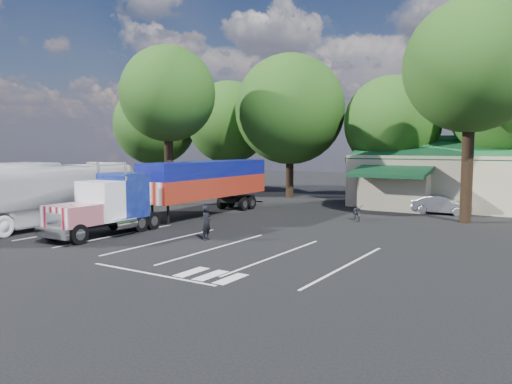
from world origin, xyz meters
The scene contains 12 objects.
ground centered at (0.00, 0.00, 0.00)m, with size 120.00×120.00×0.00m, color black.
tree_row_a centered at (-22.00, 16.50, 7.16)m, with size 9.00×9.00×11.68m.
tree_row_b centered at (-13.00, 17.80, 7.13)m, with size 8.40×8.40×11.35m.
tree_row_c centered at (-5.00, 16.20, 8.04)m, with size 10.00×10.00×13.05m.
tree_row_d centered at (4.00, 17.50, 6.58)m, with size 8.00×8.00×10.60m.
tree_near_left centered at (-10.50, 6.00, 8.81)m, with size 7.60×7.60×12.65m.
tree_near_right centered at (11.50, 8.50, 9.46)m, with size 8.00×8.00×13.50m.
semi_truck centered at (-4.02, 0.39, 2.18)m, with size 3.06×18.45×3.85m.
woman centered at (1.60, -4.60, 0.86)m, with size 0.63×0.41×1.73m, color black.
bicycle centered at (5.50, 5.80, 0.50)m, with size 0.67×1.92×1.01m, color black.
tour_bus centered at (-9.44, -6.34, 1.88)m, with size 3.15×13.47×3.75m, color silver.
silver_sedan centered at (9.41, 11.69, 0.64)m, with size 1.35×3.87×1.27m, color #A2A3A9.
Camera 1 is at (16.91, -24.12, 4.67)m, focal length 35.00 mm.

